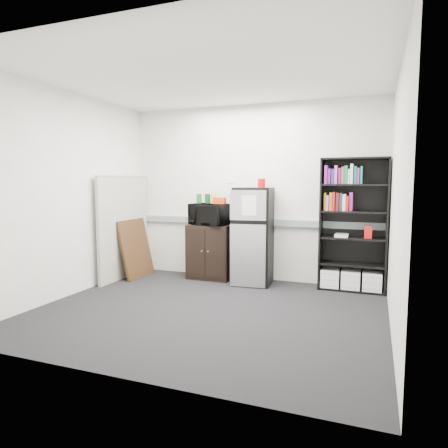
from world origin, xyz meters
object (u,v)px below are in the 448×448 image
at_px(cubicle_partition, 124,227).
at_px(bookshelf, 353,226).
at_px(cabinet, 211,252).
at_px(refrigerator, 253,236).
at_px(microwave, 210,214).

bearing_deg(cubicle_partition, bookshelf, 8.06).
distance_m(cabinet, refrigerator, 0.78).
relative_size(bookshelf, cabinet, 2.16).
distance_m(bookshelf, cubicle_partition, 3.46).
relative_size(cubicle_partition, cabinet, 1.89).
distance_m(cubicle_partition, refrigerator, 2.06).
bearing_deg(cabinet, microwave, -90.00).
relative_size(bookshelf, microwave, 3.12).
relative_size(cabinet, microwave, 1.45).
relative_size(bookshelf, cubicle_partition, 1.14).
height_order(cabinet, microwave, microwave).
height_order(cubicle_partition, cabinet, cubicle_partition).
relative_size(cabinet, refrigerator, 0.60).
bearing_deg(bookshelf, microwave, -177.83).
relative_size(microwave, refrigerator, 0.41).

